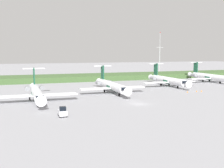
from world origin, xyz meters
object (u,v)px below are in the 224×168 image
at_px(antenna_mast, 160,58).
at_px(safety_cone_front_marker, 187,92).
at_px(regional_jet_fifth, 209,76).
at_px(regional_jet_fourth, 167,80).
at_px(baggage_tug, 62,112).
at_px(regional_jet_third, 111,85).
at_px(safety_cone_mid_marker, 197,91).
at_px(safety_cone_rear_marker, 201,91).
at_px(regional_jet_second, 37,92).

bearing_deg(antenna_mast, safety_cone_front_marker, -110.09).
distance_m(regional_jet_fifth, safety_cone_front_marker, 40.04).
bearing_deg(regional_jet_fourth, safety_cone_front_marker, -98.47).
bearing_deg(baggage_tug, regional_jet_third, 55.03).
bearing_deg(safety_cone_mid_marker, safety_cone_front_marker, -177.49).
distance_m(regional_jet_third, regional_jet_fifth, 57.79).
height_order(antenna_mast, safety_cone_front_marker, antenna_mast).
bearing_deg(safety_cone_rear_marker, regional_jet_fourth, 99.01).
bearing_deg(antenna_mast, baggage_tug, -129.00).
xyz_separation_m(regional_jet_fifth, antenna_mast, (-5.90, 37.54, 8.02)).
relative_size(regional_jet_fifth, safety_cone_rear_marker, 56.36).
height_order(regional_jet_third, safety_cone_front_marker, regional_jet_third).
bearing_deg(safety_cone_rear_marker, regional_jet_fifth, 48.69).
bearing_deg(baggage_tug, regional_jet_fourth, 39.83).
height_order(safety_cone_mid_marker, safety_cone_rear_marker, same).
bearing_deg(regional_jet_second, safety_cone_front_marker, 0.16).
bearing_deg(regional_jet_third, safety_cone_rear_marker, -15.20).
relative_size(regional_jet_third, safety_cone_mid_marker, 56.36).
bearing_deg(antenna_mast, safety_cone_mid_marker, -107.03).
height_order(regional_jet_second, antenna_mast, antenna_mast).
relative_size(safety_cone_front_marker, safety_cone_rear_marker, 1.00).
relative_size(regional_jet_second, regional_jet_fifth, 1.00).
distance_m(antenna_mast, safety_cone_mid_marker, 68.08).
bearing_deg(safety_cone_front_marker, antenna_mast, 69.91).
bearing_deg(regional_jet_fourth, regional_jet_third, -159.60).
bearing_deg(regional_jet_second, antenna_mast, 40.93).
bearing_deg(regional_jet_third, regional_jet_fifth, 18.69).
distance_m(regional_jet_third, antenna_mast, 74.79).
bearing_deg(regional_jet_second, regional_jet_third, 18.49).
xyz_separation_m(regional_jet_third, regional_jet_fourth, (28.06, 10.44, 0.00)).
relative_size(regional_jet_second, safety_cone_mid_marker, 56.36).
height_order(regional_jet_fifth, antenna_mast, antenna_mast).
distance_m(regional_jet_fifth, antenna_mast, 38.84).
distance_m(regional_jet_second, regional_jet_third, 27.14).
bearing_deg(baggage_tug, regional_jet_fifth, 32.98).
bearing_deg(baggage_tug, safety_cone_mid_marker, 24.16).
distance_m(regional_jet_fifth, baggage_tug, 91.22).
bearing_deg(regional_jet_fifth, safety_cone_rear_marker, -131.31).
height_order(baggage_tug, safety_cone_rear_marker, baggage_tug).
bearing_deg(regional_jet_fourth, regional_jet_second, -160.51).
height_order(safety_cone_front_marker, safety_cone_rear_marker, same).
height_order(regional_jet_fourth, safety_cone_rear_marker, regional_jet_fourth).
xyz_separation_m(regional_jet_second, regional_jet_fourth, (53.80, 19.04, 0.00)).
bearing_deg(safety_cone_rear_marker, baggage_tug, -156.76).
relative_size(regional_jet_third, safety_cone_rear_marker, 56.36).
bearing_deg(regional_jet_fourth, baggage_tug, -140.17).
height_order(regional_jet_fourth, regional_jet_fifth, same).
xyz_separation_m(regional_jet_third, safety_cone_front_marker, (25.25, -8.46, -2.26)).
xyz_separation_m(antenna_mast, baggage_tug, (-70.61, -87.19, -9.55)).
distance_m(regional_jet_second, safety_cone_mid_marker, 54.92).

